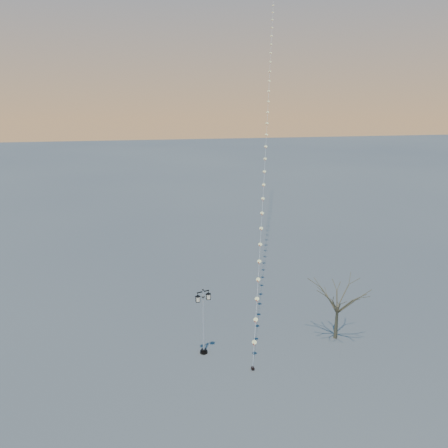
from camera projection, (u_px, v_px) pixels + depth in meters
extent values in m
plane|color=#525553|center=(248.00, 357.00, 29.82)|extent=(300.00, 300.00, 0.00)
cylinder|color=black|center=(204.00, 352.00, 30.23)|extent=(0.50, 0.50, 0.14)
cylinder|color=black|center=(204.00, 350.00, 30.19)|extent=(0.36, 0.36, 0.13)
cylinder|color=silver|center=(203.00, 320.00, 29.60)|extent=(0.12, 0.12, 4.22)
cylinder|color=black|center=(203.00, 297.00, 29.17)|extent=(0.18, 0.18, 0.05)
cube|color=black|center=(203.00, 292.00, 29.07)|extent=(0.82, 0.33, 0.05)
sphere|color=black|center=(203.00, 290.00, 29.04)|extent=(0.13, 0.13, 0.13)
pyramid|color=black|center=(198.00, 295.00, 28.92)|extent=(0.39, 0.39, 0.13)
cube|color=beige|center=(198.00, 299.00, 29.00)|extent=(0.23, 0.23, 0.31)
cube|color=black|center=(198.00, 301.00, 29.04)|extent=(0.27, 0.27, 0.04)
pyramid|color=black|center=(208.00, 292.00, 29.29)|extent=(0.39, 0.39, 0.13)
cube|color=beige|center=(208.00, 296.00, 29.36)|extent=(0.23, 0.23, 0.31)
cube|color=black|center=(208.00, 299.00, 29.41)|extent=(0.27, 0.27, 0.04)
cone|color=brown|center=(336.00, 322.00, 31.80)|extent=(0.28, 0.28, 2.40)
cylinder|color=black|center=(253.00, 368.00, 28.37)|extent=(0.20, 0.20, 0.20)
cylinder|color=black|center=(253.00, 368.00, 28.36)|extent=(0.03, 0.03, 0.25)
cone|color=red|center=(267.00, 110.00, 47.35)|extent=(0.08, 0.08, 0.28)
cylinder|color=white|center=(253.00, 361.00, 28.23)|extent=(0.02, 0.02, 0.80)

